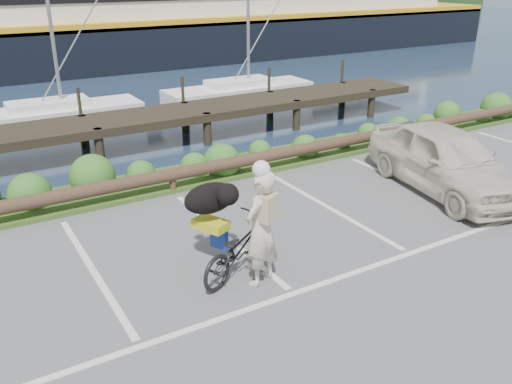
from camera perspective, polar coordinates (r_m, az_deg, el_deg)
ground at (r=9.23m, az=2.58°, el=-9.48°), size 72.00×72.00×0.00m
vegetation_strip at (r=13.48m, az=-9.86°, el=1.13°), size 34.00×1.60×0.10m
log_rail at (r=12.89m, az=-8.70°, el=-0.05°), size 32.00×0.30×0.60m
bicycle at (r=9.22m, az=-1.77°, el=-5.92°), size 2.01×1.39×1.00m
cyclist at (r=8.76m, az=0.53°, el=-3.86°), size 0.86×0.73×1.99m
dog at (r=9.22m, az=-4.88°, el=-0.66°), size 0.80×1.04×0.54m
parked_car at (r=13.40m, az=19.37°, el=3.27°), size 2.61×4.75×1.53m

